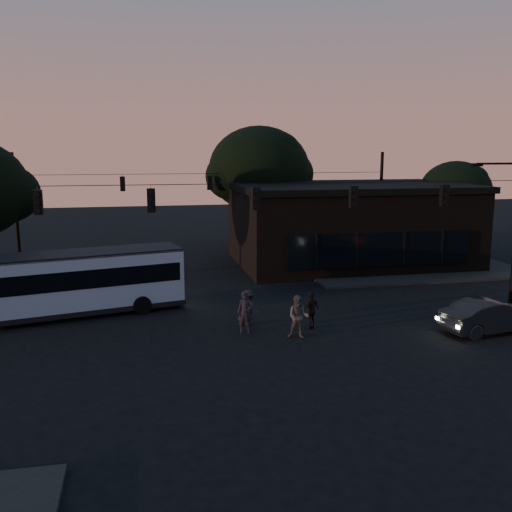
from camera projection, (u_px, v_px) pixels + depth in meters
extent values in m
plane|color=black|center=(277.00, 351.00, 21.98)|extent=(120.00, 120.00, 0.00)
cube|color=black|center=(402.00, 266.00, 37.86)|extent=(14.00, 10.00, 0.15)
cube|color=black|center=(349.00, 227.00, 38.73)|extent=(15.00, 10.00, 5.00)
cube|color=black|center=(350.00, 187.00, 38.24)|extent=(15.40, 10.40, 0.40)
cube|color=black|center=(380.00, 249.00, 33.94)|extent=(11.50, 0.18, 2.00)
cylinder|color=black|center=(259.00, 225.00, 43.59)|extent=(0.44, 0.44, 4.00)
ellipsoid|color=black|center=(259.00, 169.00, 42.82)|extent=(7.60, 7.60, 6.46)
cylinder|color=black|center=(453.00, 233.00, 42.66)|extent=(0.44, 0.44, 3.00)
ellipsoid|color=black|center=(455.00, 191.00, 42.08)|extent=(5.20, 5.20, 4.42)
cylinder|color=black|center=(256.00, 184.00, 24.70)|extent=(26.00, 0.03, 0.03)
cube|color=black|center=(38.00, 202.00, 23.00)|extent=(0.34, 0.30, 1.00)
cube|color=black|center=(151.00, 200.00, 23.91)|extent=(0.34, 0.30, 1.00)
cube|color=black|center=(256.00, 199.00, 24.82)|extent=(0.34, 0.30, 1.00)
cube|color=black|center=(353.00, 197.00, 25.72)|extent=(0.34, 0.30, 1.00)
cube|color=black|center=(444.00, 195.00, 26.63)|extent=(0.34, 0.30, 1.00)
cylinder|color=black|center=(16.00, 209.00, 37.92)|extent=(0.24, 0.24, 7.50)
cylinder|color=black|center=(380.00, 202.00, 43.16)|extent=(0.24, 0.24, 7.50)
cylinder|color=black|center=(209.00, 174.00, 40.13)|extent=(26.00, 0.03, 0.03)
cube|color=black|center=(123.00, 184.00, 39.04)|extent=(0.34, 0.30, 1.00)
cube|color=black|center=(210.00, 183.00, 40.25)|extent=(0.34, 0.30, 1.00)
cube|color=black|center=(292.00, 182.00, 41.46)|extent=(0.34, 0.30, 1.00)
cube|color=#98A7C1|center=(68.00, 281.00, 26.37)|extent=(10.75, 4.79, 2.48)
cube|color=black|center=(68.00, 276.00, 26.32)|extent=(10.35, 4.73, 0.86)
cube|color=black|center=(66.00, 255.00, 26.14)|extent=(10.75, 4.79, 0.14)
cube|color=black|center=(70.00, 309.00, 26.61)|extent=(10.86, 4.87, 0.24)
cylinder|color=black|center=(142.00, 305.00, 26.87)|extent=(0.89, 0.43, 0.86)
cylinder|color=black|center=(131.00, 294.00, 28.98)|extent=(0.89, 0.43, 0.86)
imported|color=black|center=(491.00, 316.00, 24.13)|extent=(4.52, 2.11, 1.43)
imported|color=black|center=(245.00, 312.00, 24.03)|extent=(0.73, 0.56, 1.78)
imported|color=#474140|center=(298.00, 317.00, 23.35)|extent=(1.06, 0.95, 1.80)
imported|color=black|center=(311.00, 310.00, 24.56)|extent=(1.03, 0.88, 1.66)
imported|color=black|center=(249.00, 307.00, 25.16)|extent=(1.17, 0.93, 1.59)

